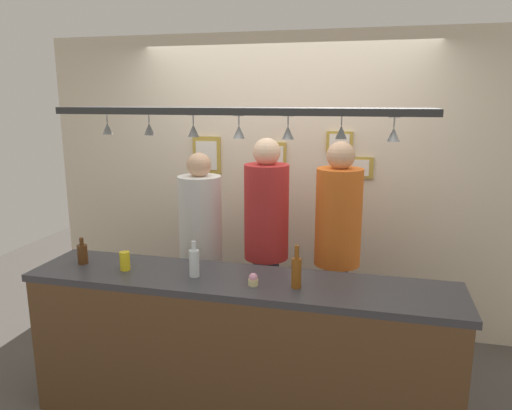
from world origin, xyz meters
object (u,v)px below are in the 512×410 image
Objects in this scene: picture_frame_lower_pair at (355,168)px; person_left_white_patterned_shirt at (201,234)px; bottle_beer_amber_tall at (296,271)px; drink_can at (125,261)px; person_right_orange_shirt at (338,235)px; bottle_soda_clear at (194,262)px; cupcake at (253,280)px; picture_frame_upper_small at (339,142)px; bottle_beer_brown_stubby at (82,253)px; picture_frame_crest at (276,157)px; person_middle_red_shirt at (266,229)px; picture_frame_caricature at (207,155)px.

person_left_white_patterned_shirt is at bearing -151.54° from picture_frame_lower_pair.
person_left_white_patterned_shirt is 1.23m from bottle_beer_amber_tall.
bottle_beer_amber_tall reaches higher than drink_can.
bottle_soda_clear is at bearing -135.53° from person_right_orange_shirt.
bottle_beer_amber_tall is (0.91, -0.83, 0.07)m from person_left_white_patterned_shirt.
drink_can is at bearing 176.45° from cupcake.
picture_frame_upper_small reaches higher than cupcake.
cupcake is 0.35× the size of picture_frame_upper_small.
picture_frame_crest is (1.03, 1.39, 0.52)m from bottle_beer_brown_stubby.
bottle_beer_brown_stubby is at bearing 177.13° from bottle_soda_clear.
person_right_orange_shirt is (0.54, 0.00, -0.01)m from person_middle_red_shirt.
drink_can is (-1.13, 0.02, -0.04)m from bottle_beer_amber_tall.
bottle_soda_clear is 0.40m from cupcake.
bottle_soda_clear is 0.48m from drink_can.
person_left_white_patterned_shirt reaches higher than bottle_beer_amber_tall.
bottle_soda_clear is 1.58m from picture_frame_caricature.
picture_frame_caricature is 1.19m from picture_frame_upper_small.
drink_can is at bearing -92.23° from picture_frame_caricature.
person_left_white_patterned_shirt is 4.83× the size of picture_frame_caricature.
bottle_beer_amber_tall is at bearing -73.45° from picture_frame_crest.
person_right_orange_shirt is 9.73× the size of bottle_beer_brown_stubby.
bottle_beer_amber_tall is at bearing -101.74° from person_right_orange_shirt.
bottle_beer_brown_stubby is at bearing -126.14° from person_left_white_patterned_shirt.
picture_frame_caricature reaches higher than bottle_soda_clear.
person_right_orange_shirt is 7.96× the size of picture_frame_upper_small.
picture_frame_lower_pair reaches higher than bottle_beer_brown_stubby.
person_middle_red_shirt is at bearing 0.00° from person_left_white_patterned_shirt.
picture_frame_lower_pair is at bearing 39.04° from bottle_beer_brown_stubby.
bottle_beer_amber_tall is 0.87× the size of picture_frame_lower_pair.
bottle_beer_amber_tall is at bearing -1.17° from drink_can.
person_left_white_patterned_shirt is 1.41m from picture_frame_lower_pair.
bottle_beer_amber_tall is at bearing -99.77° from picture_frame_lower_pair.
person_left_white_patterned_shirt is at bearing 180.00° from person_middle_red_shirt.
picture_frame_upper_small is (-0.06, 0.63, 0.63)m from person_right_orange_shirt.
bottle_soda_clear is at bearing -2.87° from bottle_beer_brown_stubby.
bottle_beer_brown_stubby is 0.60× the size of picture_frame_lower_pair.
cupcake is (1.21, -0.10, -0.03)m from bottle_beer_brown_stubby.
picture_frame_caricature is at bearing 74.17° from bottle_beer_brown_stubby.
picture_frame_crest reaches higher than bottle_soda_clear.
bottle_beer_brown_stubby is at bearing -140.96° from picture_frame_lower_pair.
person_right_orange_shirt is 1.15m from bottle_soda_clear.
cupcake is 1.60m from picture_frame_crest.
picture_frame_caricature is at bearing 118.77° from cupcake.
person_left_white_patterned_shirt is 0.54m from person_middle_red_shirt.
picture_frame_caricature is 1.31× the size of picture_frame_crest.
person_right_orange_shirt is 0.76m from picture_frame_lower_pair.
picture_frame_caricature is (-0.82, 1.49, 0.55)m from cupcake.
picture_frame_upper_small reaches higher than picture_frame_lower_pair.
picture_frame_upper_small is at bearing 76.19° from cupcake.
picture_frame_upper_small reaches higher than drink_can.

